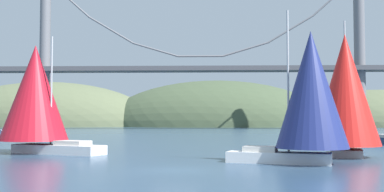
% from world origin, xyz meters
% --- Properties ---
extents(ground_plane, '(360.00, 360.00, 0.00)m').
position_xyz_m(ground_plane, '(0.00, 0.00, 0.00)').
color(ground_plane, '#2D4760').
extents(headland_left, '(78.71, 44.00, 31.36)m').
position_xyz_m(headland_left, '(-55.00, 135.00, 0.00)').
color(headland_left, '#5B6647').
rests_on(headland_left, ground_plane).
extents(headland_right, '(63.70, 44.00, 25.43)m').
position_xyz_m(headland_right, '(60.00, 135.00, 0.00)').
color(headland_right, '#5B6647').
rests_on(headland_right, ground_plane).
extents(headland_center, '(79.09, 44.00, 32.02)m').
position_xyz_m(headland_center, '(5.00, 135.00, 0.00)').
color(headland_center, '#425138').
rests_on(headland_center, ground_plane).
extents(suspension_bridge, '(119.32, 6.00, 40.75)m').
position_xyz_m(suspension_bridge, '(0.00, 95.00, 17.87)').
color(suspension_bridge, slate).
rests_on(suspension_bridge, ground_plane).
extents(sailboat_navy_sail, '(8.34, 5.75, 9.97)m').
position_xyz_m(sailboat_navy_sail, '(8.29, 3.83, 4.52)').
color(sailboat_navy_sail, white).
rests_on(sailboat_navy_sail, ground_plane).
extents(sailboat_crimson_sail, '(10.27, 7.40, 9.72)m').
position_xyz_m(sailboat_crimson_sail, '(-12.68, 12.55, 4.83)').
color(sailboat_crimson_sail, white).
rests_on(sailboat_crimson_sail, ground_plane).
extents(sailboat_red_spinnaker, '(6.19, 9.41, 10.62)m').
position_xyz_m(sailboat_red_spinnaker, '(12.20, 9.19, 4.82)').
color(sailboat_red_spinnaker, '#B7B2A8').
rests_on(sailboat_red_spinnaker, ground_plane).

